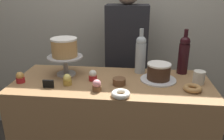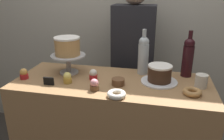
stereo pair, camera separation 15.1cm
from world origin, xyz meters
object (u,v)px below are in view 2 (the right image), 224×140
Objects in this scene: wine_bottle_dark_red at (188,57)px; barista_figure at (133,69)px; cookie_stack at (118,82)px; cupcake_caramel at (24,74)px; cupcake_vanilla at (93,75)px; wine_bottle_clear at (143,55)px; white_layer_cake at (67,46)px; cake_stand_pedestal at (68,61)px; donut_sugar at (116,94)px; cupcake_lemon at (67,78)px; cupcake_strawberry at (94,85)px; donut_maple at (192,92)px; coffee_cup_ceramic at (201,81)px; price_sign_chalkboard at (49,81)px; chocolate_round_cake at (160,73)px.

barista_figure reaches higher than wine_bottle_dark_red.
cookie_stack is at bearing -149.64° from wine_bottle_dark_red.
cupcake_caramel is 0.48m from cupcake_vanilla.
wine_bottle_clear is at bearing 31.18° from cupcake_vanilla.
white_layer_cake is at bearing 160.96° from cookie_stack.
donut_sugar is (0.42, -0.30, -0.08)m from cake_stand_pedestal.
cupcake_lemon is at bearing -149.25° from wine_bottle_clear.
cupcake_lemon is at bearing 161.27° from cupcake_strawberry.
cupcake_vanilla is (-0.63, -0.21, -0.11)m from wine_bottle_dark_red.
donut_maple is 0.14m from coffee_cup_ceramic.
wine_bottle_clear is 0.45m from cupcake_strawberry.
cupcake_vanilla and cupcake_strawberry have the same top height.
donut_sugar is 1.60× the size of price_sign_chalkboard.
donut_maple is 0.79m from barista_figure.
wine_bottle_clear is 2.91× the size of donut_sugar.
wine_bottle_clear is at bearing -72.02° from barista_figure.
donut_sugar is at bearing -35.94° from white_layer_cake.
white_layer_cake is 0.55m from donut_sugar.
price_sign_chalkboard is at bearing -169.68° from coffee_cup_ceramic.
cookie_stack is (0.13, 0.11, -0.01)m from cupcake_strawberry.
price_sign_chalkboard is 0.82× the size of coffee_cup_ceramic.
price_sign_chalkboard is at bearing -158.13° from wine_bottle_dark_red.
chocolate_round_cake is 2.12× the size of cupcake_caramel.
cookie_stack is 1.20× the size of price_sign_chalkboard.
price_sign_chalkboard is 0.84m from barista_figure.
white_layer_cake is 0.56× the size of wine_bottle_clear.
wine_bottle_dark_red is (0.84, 0.12, -0.06)m from white_layer_cake.
white_layer_cake is at bearing -168.77° from wine_bottle_clear.
cake_stand_pedestal is 3.35× the size of cupcake_lemon.
wine_bottle_dark_red is at bearing 30.36° from cookie_stack.
chocolate_round_cake is 2.25× the size of price_sign_chalkboard.
coffee_cup_ceramic is at bearing -22.97° from wine_bottle_clear.
white_layer_cake is at bearing -171.65° from wine_bottle_dark_red.
chocolate_round_cake is at bearing 174.94° from coffee_cup_ceramic.
chocolate_round_cake is at bearing -139.49° from wine_bottle_dark_red.
chocolate_round_cake is 2.12× the size of cupcake_lemon.
cupcake_lemon is 0.66× the size of donut_maple.
cupcake_strawberry is at bearing -42.37° from cake_stand_pedestal.
coffee_cup_ceramic is at bearing 16.10° from cupcake_strawberry.
cupcake_caramel is at bearing 179.52° from cupcake_lemon.
chocolate_round_cake is at bearing 143.75° from donut_maple.
cupcake_strawberry is (0.06, -0.16, 0.00)m from cupcake_vanilla.
white_layer_cake is 1.15× the size of chocolate_round_cake.
donut_sugar is at bearing -46.30° from cupcake_vanilla.
wine_bottle_clear is 4.38× the size of cupcake_lemon.
chocolate_round_cake reaches higher than cupcake_caramel.
coffee_cup_ceramic is at bearing -67.13° from wine_bottle_dark_red.
wine_bottle_dark_red is at bearing 20.92° from cupcake_lemon.
price_sign_chalkboard reaches higher than donut_sugar.
white_layer_cake is 0.89m from donut_maple.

